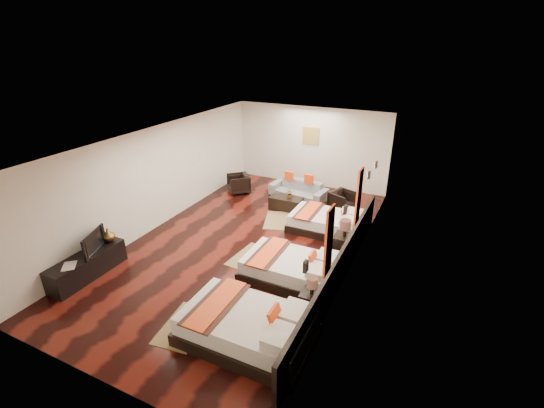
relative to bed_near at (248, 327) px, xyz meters
The scene contains 30 objects.
floor 3.46m from the bed_near, 119.52° to the left, with size 5.50×9.50×0.01m, color black.
ceiling 4.26m from the bed_near, 119.52° to the left, with size 5.50×9.50×0.01m, color white.
back_wall 8.01m from the bed_near, 102.37° to the left, with size 5.50×0.01×2.80m, color silver.
left_wall 5.48m from the bed_near, 146.00° to the left, with size 0.01×9.50×2.80m, color silver.
right_wall 3.36m from the bed_near, 70.71° to the left, with size 0.01×9.50×2.80m, color silver.
headboard_panel 2.43m from the bed_near, 65.34° to the left, with size 0.08×6.60×0.90m, color black.
bed_near is the anchor object (origin of this frame).
bed_mid 2.03m from the bed_near, 90.07° to the left, with size 2.13×1.34×0.81m.
bed_far 4.56m from the bed_near, 90.05° to the left, with size 2.00×1.26×0.76m.
nightstand_a 1.40m from the bed_near, 57.74° to the left, with size 0.41×0.41×0.81m.
nightstand_b 3.58m from the bed_near, 77.98° to the left, with size 0.49×0.49×0.97m.
jute_mat_near 1.30m from the bed_near, behind, with size 0.75×1.20×0.01m, color olive.
jute_mat_mid 2.76m from the bed_near, 117.66° to the left, with size 0.75×1.20×0.01m, color olive.
jute_mat_far 4.79m from the bed_near, 108.21° to the left, with size 0.75×1.20×0.01m, color olive.
tv_console 4.20m from the bed_near, behind, with size 0.50×1.80×0.55m, color black.
tv 4.19m from the bed_near, behind, with size 0.88×0.12×0.51m, color black.
book 4.22m from the bed_near, behind, with size 0.26×0.35×0.03m, color black.
figurine 4.31m from the bed_near, 168.29° to the left, with size 0.31×0.31×0.32m, color brown.
sofa 6.63m from the bed_near, 103.97° to the left, with size 1.93×0.75×0.56m, color gray.
armchair_left 6.97m from the bed_near, 121.40° to the left, with size 0.69×0.71×0.65m, color black.
armchair_right 6.03m from the bed_near, 89.86° to the left, with size 0.67×0.69×0.63m, color black.
coffee_table 5.61m from the bed_near, 106.56° to the left, with size 1.00×0.50×0.40m, color black.
table_plant 5.63m from the bed_near, 105.39° to the left, with size 0.24×0.21×0.26m, color #286120.
orange_panel_a 2.05m from the bed_near, 46.90° to the left, with size 0.04×0.40×1.30m, color #D86014.
orange_panel_b 3.73m from the bed_near, 72.66° to the left, with size 0.04×0.40×1.30m, color #D86014.
sconce_near 1.84m from the bed_near, ahead, with size 0.07×0.12×0.18m.
sconce_mid 2.87m from the bed_near, 65.45° to the left, with size 0.07×0.12×0.18m.
sconce_far 4.77m from the bed_near, 77.13° to the left, with size 0.07×0.12×0.18m.
sconce_lounge 5.61m from the bed_near, 79.26° to the left, with size 0.07×0.12×0.18m.
gold_artwork 8.06m from the bed_near, 102.40° to the left, with size 0.60×0.04×0.60m, color #AD873F.
Camera 1 is at (4.24, -7.41, 4.95)m, focal length 24.62 mm.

